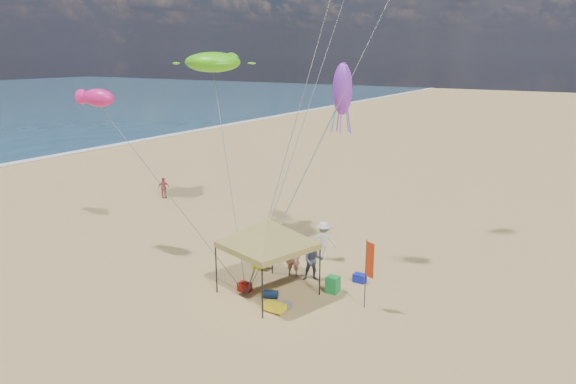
% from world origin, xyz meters
% --- Properties ---
extents(ground, '(280.00, 280.00, 0.00)m').
position_xyz_m(ground, '(0.00, 0.00, 0.00)').
color(ground, tan).
rests_on(ground, ground).
extents(canopy_tent, '(5.93, 5.93, 3.82)m').
position_xyz_m(canopy_tent, '(0.13, 1.17, 3.18)').
color(canopy_tent, black).
rests_on(canopy_tent, ground).
extents(feather_flag, '(0.41, 0.19, 2.85)m').
position_xyz_m(feather_flag, '(4.25, 2.07, 1.91)').
color(feather_flag, black).
rests_on(feather_flag, ground).
extents(cooler_red, '(0.54, 0.38, 0.38)m').
position_xyz_m(cooler_red, '(-0.84, 0.85, 0.19)').
color(cooler_red, '#B1180E').
rests_on(cooler_red, ground).
extents(cooler_blue, '(0.54, 0.38, 0.38)m').
position_xyz_m(cooler_blue, '(2.93, 4.27, 0.19)').
color(cooler_blue, '#141DA2').
rests_on(cooler_blue, ground).
extents(bag_navy, '(0.69, 0.54, 0.36)m').
position_xyz_m(bag_navy, '(0.48, 0.86, 0.18)').
color(bag_navy, '#0C1C36').
rests_on(bag_navy, ground).
extents(bag_orange, '(0.54, 0.69, 0.36)m').
position_xyz_m(bag_orange, '(-1.09, 5.17, 0.18)').
color(bag_orange, orange).
rests_on(bag_orange, ground).
extents(chair_green, '(0.50, 0.50, 0.70)m').
position_xyz_m(chair_green, '(2.39, 2.72, 0.35)').
color(chair_green, '#188839').
rests_on(chair_green, ground).
extents(chair_yellow, '(0.50, 0.50, 0.70)m').
position_xyz_m(chair_yellow, '(-1.75, 3.23, 0.35)').
color(chair_yellow, '#EBFF1C').
rests_on(chair_yellow, ground).
extents(crate_grey, '(0.34, 0.30, 0.28)m').
position_xyz_m(crate_grey, '(1.52, 0.41, 0.14)').
color(crate_grey, slate).
rests_on(crate_grey, ground).
extents(beach_cart, '(0.90, 0.50, 0.24)m').
position_xyz_m(beach_cart, '(1.23, -0.05, 0.20)').
color(beach_cart, yellow).
rests_on(beach_cart, ground).
extents(person_near_a, '(0.77, 0.60, 1.87)m').
position_xyz_m(person_near_a, '(0.04, 3.35, 0.93)').
color(person_near_a, tan).
rests_on(person_near_a, ground).
extents(person_near_b, '(1.14, 1.09, 1.86)m').
position_xyz_m(person_near_b, '(1.06, 3.39, 0.93)').
color(person_near_b, '#3A3F4F').
rests_on(person_near_b, ground).
extents(person_near_c, '(1.38, 1.07, 1.88)m').
position_xyz_m(person_near_c, '(0.24, 5.93, 0.94)').
color(person_near_c, silver).
rests_on(person_near_c, ground).
extents(person_far_a, '(0.60, 0.93, 1.47)m').
position_xyz_m(person_far_a, '(-14.61, 10.22, 0.73)').
color(person_far_a, '#B24445').
rests_on(person_far_a, ground).
extents(turtle_kite, '(3.50, 2.91, 1.09)m').
position_xyz_m(turtle_kite, '(-7.47, 7.32, 9.33)').
color(turtle_kite, '#4EDD13').
rests_on(turtle_kite, ground).
extents(fish_kite, '(2.01, 1.03, 0.88)m').
position_xyz_m(fish_kite, '(-10.06, 1.66, 7.69)').
color(fish_kite, '#F01C7E').
rests_on(fish_kite, ground).
extents(squid_kite, '(1.16, 1.16, 2.40)m').
position_xyz_m(squid_kite, '(0.64, 6.80, 8.20)').
color(squid_kite, purple).
rests_on(squid_kite, ground).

